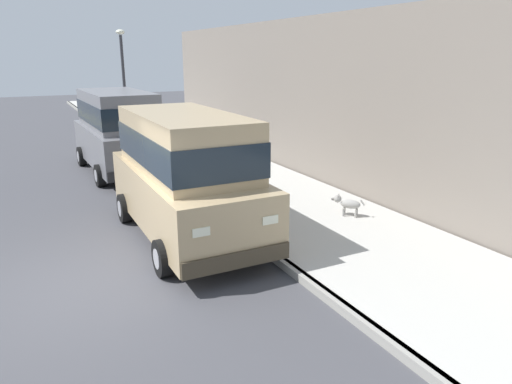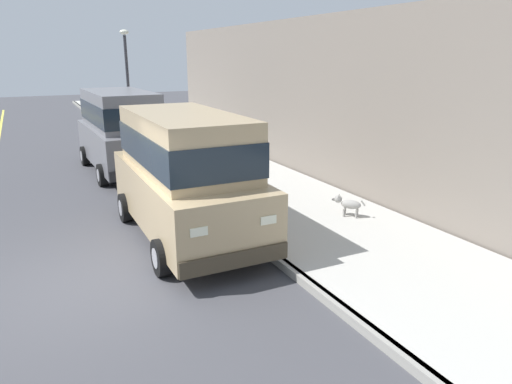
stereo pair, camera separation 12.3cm
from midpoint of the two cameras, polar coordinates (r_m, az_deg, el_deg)
name	(u,v)px [view 2 (the right image)]	position (r m, az deg, el deg)	size (l,w,h in m)	color
ground_plane	(84,285)	(8.16, -19.77, -10.67)	(80.00, 80.00, 0.00)	#424247
curb	(261,247)	(8.97, 0.96, -6.67)	(0.16, 64.00, 0.14)	gray
sidewalk	(338,231)	(9.87, 10.30, -4.74)	(3.60, 64.00, 0.14)	#B7B5AD
car_tan_van	(185,170)	(9.32, -8.23, 2.64)	(2.15, 4.91, 2.52)	tan
car_grey_van	(121,128)	(15.31, -15.91, 7.54)	(2.24, 4.96, 2.52)	slate
dog_grey	(348,204)	(10.51, 11.48, -1.41)	(0.53, 0.61, 0.49)	#999691
fire_hydrant	(223,187)	(11.49, -3.70, 0.67)	(0.34, 0.24, 0.72)	red
street_lamp	(127,72)	(20.50, -15.26, 13.93)	(0.36, 0.36, 4.42)	#2D2D33
building_facade	(302,99)	(14.50, 5.84, 11.25)	(0.50, 20.00, 4.61)	slate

